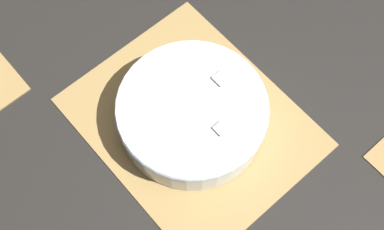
# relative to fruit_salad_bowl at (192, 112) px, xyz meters

# --- Properties ---
(ground_plane) EXTENTS (6.00, 6.00, 0.00)m
(ground_plane) POSITION_rel_fruit_salad_bowl_xyz_m (-0.00, 0.00, -0.05)
(ground_plane) COLOR black
(bamboo_mat_center) EXTENTS (0.45, 0.37, 0.01)m
(bamboo_mat_center) POSITION_rel_fruit_salad_bowl_xyz_m (-0.00, 0.00, -0.04)
(bamboo_mat_center) COLOR #A8844C
(bamboo_mat_center) RESTS_ON ground_plane
(fruit_salad_bowl) EXTENTS (0.29, 0.29, 0.08)m
(fruit_salad_bowl) POSITION_rel_fruit_salad_bowl_xyz_m (0.00, 0.00, 0.00)
(fruit_salad_bowl) COLOR silver
(fruit_salad_bowl) RESTS_ON bamboo_mat_center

